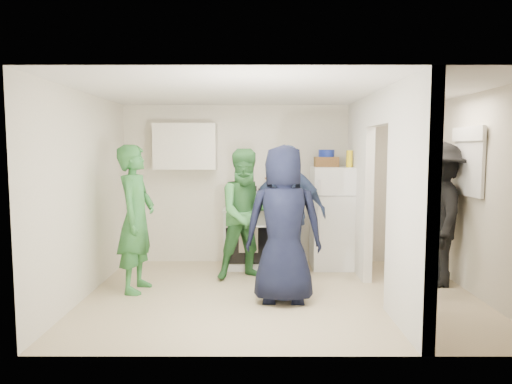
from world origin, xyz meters
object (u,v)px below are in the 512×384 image
(yellow_cup_stack_top, at_px, (349,159))
(person_navy, at_px, (284,224))
(person_green_left, at_px, (136,218))
(person_green_center, at_px, (247,214))
(wicker_basket, at_px, (326,162))
(person_nook, at_px, (438,214))
(fridge, at_px, (333,218))
(person_denim, at_px, (287,211))
(stove, at_px, (249,237))
(blue_bowl, at_px, (326,153))

(yellow_cup_stack_top, xyz_separation_m, person_navy, (-1.06, -1.50, -0.74))
(person_green_left, xyz_separation_m, person_green_center, (1.40, 0.55, -0.02))
(wicker_basket, xyz_separation_m, person_navy, (-0.74, -1.65, -0.69))
(person_green_center, xyz_separation_m, person_nook, (2.53, -0.30, 0.05))
(fridge, xyz_separation_m, person_navy, (-0.84, -1.60, 0.16))
(fridge, height_order, person_nook, person_nook)
(yellow_cup_stack_top, relative_size, person_nook, 0.13)
(person_denim, bearing_deg, stove, 151.40)
(stove, bearing_deg, person_green_center, -90.63)
(blue_bowl, distance_m, yellow_cup_stack_top, 0.36)
(yellow_cup_stack_top, bearing_deg, person_denim, -156.87)
(fridge, xyz_separation_m, person_nook, (1.24, -0.90, 0.18))
(fridge, xyz_separation_m, blue_bowl, (-0.10, 0.05, 0.98))
(fridge, distance_m, person_nook, 1.55)
(person_green_left, distance_m, person_green_center, 1.51)
(person_navy, bearing_deg, person_nook, -158.75)
(stove, bearing_deg, blue_bowl, 0.97)
(stove, height_order, fridge, fridge)
(stove, height_order, person_navy, person_navy)
(blue_bowl, bearing_deg, person_green_center, -151.07)
(person_nook, bearing_deg, stove, -97.73)
(yellow_cup_stack_top, bearing_deg, person_navy, -125.31)
(person_denim, bearing_deg, fridge, 50.58)
(person_green_left, bearing_deg, blue_bowl, -58.49)
(wicker_basket, xyz_separation_m, person_green_left, (-2.59, -1.21, -0.68))
(stove, distance_m, yellow_cup_stack_top, 1.93)
(person_green_left, distance_m, person_navy, 1.90)
(blue_bowl, xyz_separation_m, person_green_center, (-1.19, -0.66, -0.84))
(wicker_basket, distance_m, yellow_cup_stack_top, 0.36)
(blue_bowl, height_order, person_nook, person_nook)
(blue_bowl, relative_size, person_navy, 0.13)
(wicker_basket, xyz_separation_m, person_nook, (1.34, -0.95, -0.66))
(yellow_cup_stack_top, height_order, person_green_left, person_green_left)
(fridge, bearing_deg, person_green_left, -156.68)
(wicker_basket, height_order, person_navy, person_navy)
(person_green_left, relative_size, person_navy, 1.00)
(person_denim, bearing_deg, wicker_basket, 57.26)
(stove, bearing_deg, wicker_basket, 0.97)
(stove, xyz_separation_m, blue_bowl, (1.18, 0.02, 1.29))
(person_denim, relative_size, person_navy, 1.00)
(person_green_center, relative_size, person_denim, 0.97)
(blue_bowl, bearing_deg, person_green_left, -154.96)
(fridge, relative_size, wicker_basket, 4.40)
(blue_bowl, distance_m, person_nook, 1.83)
(person_denim, bearing_deg, blue_bowl, 57.26)
(person_green_left, height_order, person_green_center, person_green_left)
(stove, height_order, person_green_center, person_green_center)
(yellow_cup_stack_top, bearing_deg, wicker_basket, 154.89)
(person_denim, bearing_deg, person_green_left, -145.66)
(person_navy, bearing_deg, person_green_center, -63.13)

